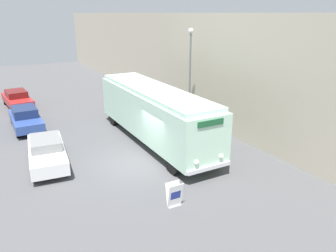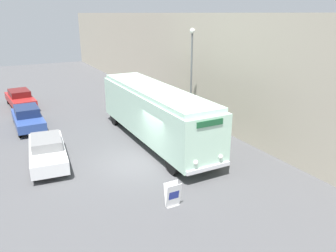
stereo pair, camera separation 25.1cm
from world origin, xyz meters
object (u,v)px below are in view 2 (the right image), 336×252
(sign_board, at_px, (173,195))
(parked_car_mid, at_px, (28,117))
(vintage_bus, at_px, (155,112))
(streetlamp, at_px, (192,64))
(parked_car_near, at_px, (47,151))
(parked_car_far, at_px, (20,98))

(sign_board, distance_m, parked_car_mid, 13.85)
(vintage_bus, bearing_deg, sign_board, -110.08)
(streetlamp, height_order, parked_car_mid, streetlamp)
(vintage_bus, height_order, sign_board, vintage_bus)
(sign_board, distance_m, parked_car_near, 7.63)
(streetlamp, height_order, parked_car_near, streetlamp)
(parked_car_near, bearing_deg, streetlamp, 17.19)
(parked_car_near, xyz_separation_m, parked_car_far, (-0.24, 12.61, 0.01))
(vintage_bus, distance_m, streetlamp, 4.72)
(vintage_bus, distance_m, parked_car_near, 6.43)
(parked_car_near, xyz_separation_m, parked_car_mid, (-0.27, 6.64, 0.01))
(sign_board, bearing_deg, parked_car_near, 120.23)
(sign_board, relative_size, parked_car_mid, 0.22)
(sign_board, relative_size, parked_car_far, 0.21)
(vintage_bus, relative_size, parked_car_mid, 2.43)
(streetlamp, bearing_deg, parked_car_near, -168.58)
(sign_board, height_order, parked_car_near, parked_car_near)
(streetlamp, bearing_deg, parked_car_mid, 155.76)
(parked_car_mid, distance_m, parked_car_far, 5.98)
(vintage_bus, relative_size, parked_car_far, 2.35)
(streetlamp, xyz_separation_m, parked_car_near, (-9.98, -2.02, -3.52))
(sign_board, relative_size, parked_car_near, 0.21)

